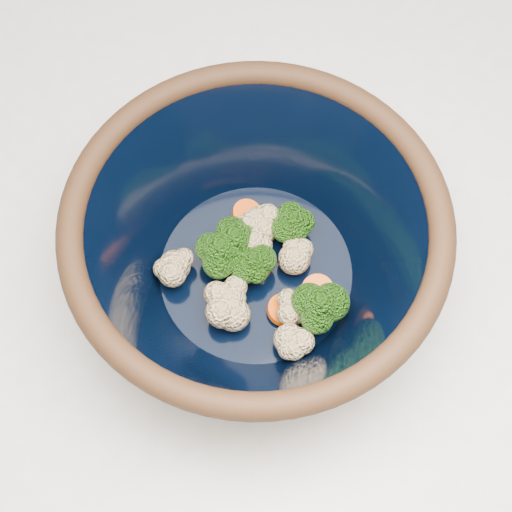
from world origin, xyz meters
name	(u,v)px	position (x,y,z in m)	size (l,w,h in m)	color
ground	(270,378)	(0.00, 0.00, 0.00)	(3.00, 3.00, 0.00)	#9E7A54
counter	(275,306)	(0.00, 0.00, 0.45)	(1.20, 1.20, 0.90)	beige
mixing_bowl	(256,249)	(-0.09, -0.12, 0.98)	(0.34, 0.34, 0.14)	black
vegetable_pile	(259,267)	(-0.09, -0.13, 0.96)	(0.15, 0.16, 0.06)	#608442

